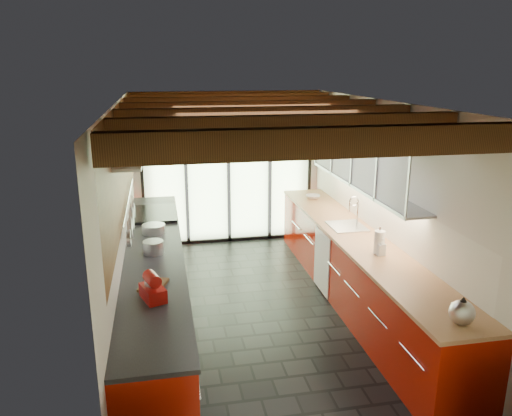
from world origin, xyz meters
name	(u,v)px	position (x,y,z in m)	size (l,w,h in m)	color
ground	(260,311)	(0.00, 0.00, 0.00)	(5.50, 5.50, 0.00)	black
room_shell	(260,184)	(0.00, 0.00, 1.65)	(5.50, 5.50, 5.50)	silver
ceiling_beams	(254,112)	(0.00, 0.38, 2.46)	(3.14, 5.06, 4.90)	#593316
glass_door	(228,148)	(0.00, 2.69, 1.66)	(2.95, 0.10, 2.90)	#C6EAAD
left_counter	(155,286)	(-1.28, 0.00, 0.46)	(0.68, 5.00, 0.92)	#9E1505
range_stove	(155,244)	(-1.28, 1.45, 0.47)	(0.66, 0.90, 0.97)	silver
right_counter	(356,270)	(1.27, 0.00, 0.46)	(0.68, 5.00, 0.92)	#9E1505
sink_assembly	(348,224)	(1.29, 0.40, 0.96)	(0.45, 0.52, 0.43)	silver
upper_cabinets_right	(365,159)	(1.43, 0.30, 1.85)	(0.34, 3.00, 3.00)	silver
left_wall_fixtures	(132,168)	(-1.47, 0.14, 1.88)	(0.28, 2.60, 0.96)	silver
stand_mixer	(153,288)	(-1.27, -1.30, 1.03)	(0.26, 0.34, 0.28)	#B2110E
pot_large	(153,247)	(-1.27, -0.11, 0.99)	(0.23, 0.23, 0.15)	silver
pot_small	(154,229)	(-1.27, 0.63, 0.98)	(0.30, 0.30, 0.11)	silver
cutting_board	(153,285)	(-1.27, -1.01, 0.93)	(0.22, 0.31, 0.03)	brown
kettle	(462,311)	(1.27, -2.25, 1.03)	(0.24, 0.28, 0.25)	silver
paper_towel	(379,243)	(1.27, -0.62, 1.06)	(0.16, 0.16, 0.33)	white
soap_bottle	(381,247)	(1.27, -0.66, 1.02)	(0.09, 0.09, 0.20)	silver
bowl	(313,197)	(1.27, 1.91, 0.95)	(0.23, 0.23, 0.06)	silver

